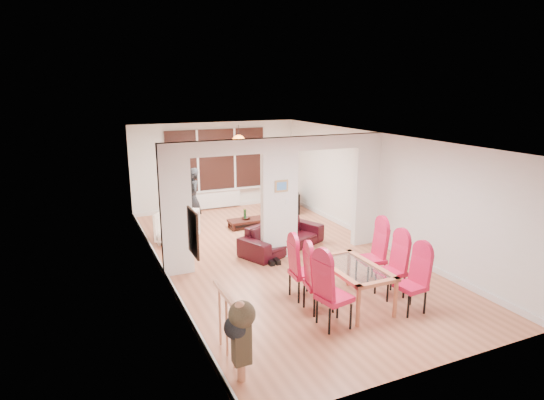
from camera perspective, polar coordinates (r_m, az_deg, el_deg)
floor at (r=9.99m, az=0.90°, el=-7.12°), size 5.00×9.00×0.01m
room_walls at (r=9.60m, az=0.93°, el=0.13°), size 5.00×9.00×2.60m
divider_wall at (r=9.60m, az=0.93°, el=0.13°), size 5.00×0.18×2.60m
bay_window_blinds at (r=13.64m, az=-7.00°, el=5.05°), size 3.00×0.08×1.80m
radiator at (r=13.84m, az=-6.80°, el=0.12°), size 1.40×0.08×0.50m
pendant_light at (r=12.57m, az=-4.22°, el=7.35°), size 0.36×0.36×0.36m
stair_newel at (r=6.30m, az=-5.58°, el=-15.06°), size 0.40×1.20×1.10m
wall_poster at (r=6.54m, az=-9.88°, el=-4.07°), size 0.04×0.52×0.67m
pillar_photo at (r=9.45m, az=1.19°, el=1.77°), size 0.30×0.03×0.25m
dining_table at (r=7.95m, az=10.13°, el=-10.46°), size 0.81×1.44×0.68m
dining_chair_la at (r=7.12m, az=7.84°, el=-11.37°), size 0.54×0.54×1.14m
dining_chair_lb at (r=7.58m, az=5.92°, el=-9.92°), size 0.51×0.51×1.08m
dining_chair_lc at (r=7.99m, az=3.95°, el=-8.63°), size 0.45×0.45×1.06m
dining_chair_ra at (r=7.84m, az=17.05°, el=-9.78°), size 0.46×0.46×1.05m
dining_chair_rb at (r=8.29m, az=14.67°, el=-8.20°), size 0.44×0.44×1.07m
dining_chair_rc at (r=8.72m, az=12.33°, el=-6.74°), size 0.49×0.49×1.13m
sofa at (r=10.35m, az=1.31°, el=-4.54°), size 2.27×1.62×0.62m
armchair at (r=11.00m, az=-11.81°, el=-3.27°), size 1.17×1.18×0.78m
person at (r=11.74m, az=-9.91°, el=0.06°), size 0.60×0.40×1.63m
television at (r=13.55m, az=2.73°, el=-0.09°), size 1.02×0.51×0.60m
coffee_table at (r=11.99m, az=-3.21°, el=-2.94°), size 1.05×0.73×0.22m
bottle at (r=11.97m, az=-3.42°, el=-1.74°), size 0.07×0.07×0.28m
bowl at (r=11.95m, az=-3.27°, el=-2.32°), size 0.22×0.22×0.05m
shoes at (r=9.59m, az=0.18°, el=-7.74°), size 0.24×0.26×0.10m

